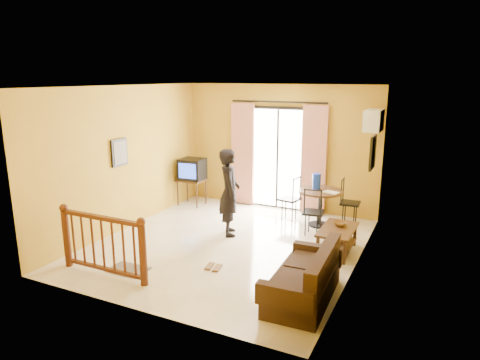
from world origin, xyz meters
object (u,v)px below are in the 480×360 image
at_px(television, 192,169).
at_px(sofa, 306,281).
at_px(standing_person, 229,192).
at_px(dining_table, 320,198).
at_px(coffee_table, 337,236).

distance_m(television, sofa, 4.88).
distance_m(television, standing_person, 2.12).
xyz_separation_m(dining_table, sofa, (0.64, -3.00, -0.30)).
bearing_deg(standing_person, coffee_table, -120.49).
distance_m(television, dining_table, 3.09).
relative_size(television, standing_person, 0.35).
bearing_deg(television, dining_table, -6.41).
relative_size(coffee_table, standing_person, 0.59).
xyz_separation_m(television, standing_person, (1.65, -1.34, -0.03)).
bearing_deg(dining_table, sofa, -77.95).
distance_m(dining_table, sofa, 3.08).
xyz_separation_m(television, dining_table, (3.08, -0.11, -0.28)).
distance_m(coffee_table, standing_person, 2.14).
relative_size(dining_table, standing_person, 0.53).
bearing_deg(standing_person, television, 20.08).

